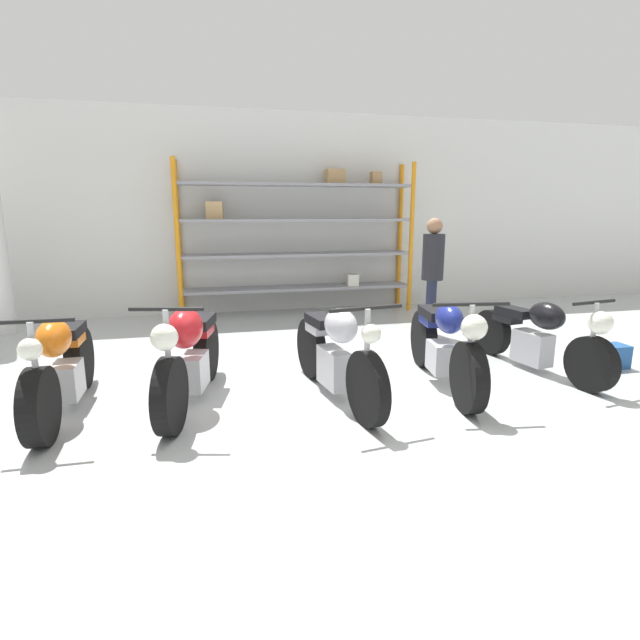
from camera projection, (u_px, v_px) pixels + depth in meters
name	position (u px, v px, depth m)	size (l,w,h in m)	color
ground_plane	(329.00, 394.00, 5.17)	(30.00, 30.00, 0.00)	#B2B7B7
back_wall	(267.00, 214.00, 9.16)	(30.00, 0.08, 3.60)	silver
shelving_rack	(299.00, 234.00, 9.02)	(4.26, 0.63, 2.71)	orange
motorcycle_orange	(61.00, 367.00, 4.62)	(0.63, 2.02, 1.03)	black
motorcycle_red	(190.00, 355.00, 4.82)	(0.76, 2.05, 1.09)	black
motorcycle_silver	(336.00, 353.00, 4.96)	(0.68, 2.08, 1.06)	black
motorcycle_blue	(445.00, 344.00, 5.29)	(0.72, 2.12, 1.04)	black
motorcycle_black	(539.00, 336.00, 5.81)	(0.62, 2.09, 0.96)	black
person_browsing	(433.00, 267.00, 7.38)	(0.44, 0.44, 1.75)	#1E2338
toolbox	(608.00, 356.00, 6.01)	(0.44, 0.26, 0.28)	#1E4C8C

